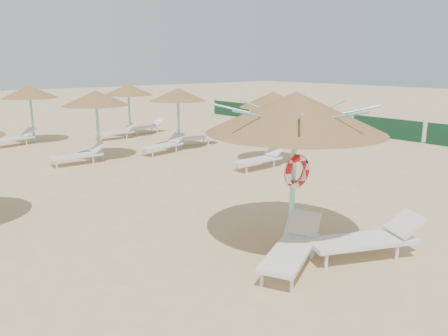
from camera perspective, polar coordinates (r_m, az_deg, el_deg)
ground at (r=9.20m, az=7.91°, el=-10.31°), size 120.00×120.00×0.00m
main_palapa at (r=8.68m, az=9.31°, el=7.13°), size 3.53×3.53×3.17m
lounger_main_a at (r=8.35m, az=8.97°, el=-10.13°), size 2.20×1.52×0.78m
lounger_main_b at (r=9.03m, az=18.40°, el=-8.70°), size 2.33×1.57×0.82m
palapa_field at (r=17.52m, az=-20.92°, el=8.12°), size 14.19×12.98×2.72m
windbreak_fence at (r=25.77m, az=12.76°, el=6.11°), size 0.08×19.84×1.10m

